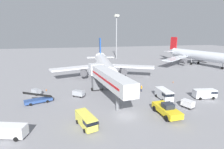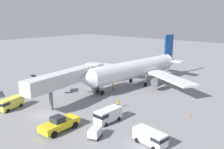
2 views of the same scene
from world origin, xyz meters
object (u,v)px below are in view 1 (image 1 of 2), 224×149
service_van_outer_right (8,130)px  ground_crew_worker_foreground (104,82)px  baggage_cart_mid_left (36,92)px  safety_cone_alpha (173,82)px  service_van_far_right (164,94)px  apron_light_mast (116,28)px  baggage_cart_far_center (188,104)px  ground_crew_worker_midground (141,88)px  belt_loader_truck (38,100)px  service_van_mid_right (205,93)px  pushback_tug (167,110)px  airplane_at_gate (104,65)px  service_van_near_left (86,120)px  airplane_background (196,55)px  jet_bridge (107,77)px  baggage_cart_near_center (79,93)px  safety_cone_bravo (46,90)px

service_van_outer_right → ground_crew_worker_foreground: 29.54m
baggage_cart_mid_left → safety_cone_alpha: bearing=2.8°
service_van_far_right → apron_light_mast: size_ratio=0.22×
baggage_cart_far_center → ground_crew_worker_midground: (-5.33, 11.65, 0.06)m
belt_loader_truck → apron_light_mast: size_ratio=0.25×
baggage_cart_far_center → baggage_cart_mid_left: 35.10m
service_van_mid_right → ground_crew_worker_midground: 14.86m
baggage_cart_far_center → baggage_cart_mid_left: bearing=153.7°
pushback_tug → belt_loader_truck: bearing=153.8°
pushback_tug → belt_loader_truck: belt_loader_truck is taller
airplane_at_gate → service_van_near_left: size_ratio=6.66×
safety_cone_alpha → airplane_background: size_ratio=0.01×
ground_crew_worker_foreground → jet_bridge: bearing=-97.2°
jet_bridge → pushback_tug: (9.23, -10.26, -4.13)m
pushback_tug → airplane_at_gate: bearing=101.9°
service_van_outer_right → apron_light_mast: (35.44, 73.31, 15.77)m
service_van_outer_right → apron_light_mast: bearing=64.2°
apron_light_mast → safety_cone_alpha: bearing=-85.3°
pushback_tug → baggage_cart_near_center: 20.61m
ground_crew_worker_foreground → baggage_cart_mid_left: bearing=-166.9°
airplane_at_gate → service_van_far_right: size_ratio=7.18×
service_van_mid_right → apron_light_mast: apron_light_mast is taller
service_van_mid_right → apron_light_mast: bearing=93.7°
pushback_tug → apron_light_mast: (9.04, 72.20, 15.72)m
jet_bridge → service_van_mid_right: 23.31m
jet_bridge → service_van_outer_right: bearing=-146.5°
service_van_far_right → baggage_cart_mid_left: service_van_far_right is taller
airplane_at_gate → safety_cone_bravo: 20.13m
jet_bridge → ground_crew_worker_foreground: (1.46, 11.56, -4.30)m
pushback_tug → apron_light_mast: size_ratio=0.28×
safety_cone_bravo → service_van_near_left: bearing=-67.8°
belt_loader_truck → ground_crew_worker_foreground: size_ratio=3.26×
baggage_cart_near_center → ground_crew_worker_foreground: 11.13m
service_van_far_right → service_van_near_left: (-18.49, -8.33, -0.08)m
baggage_cart_mid_left → ground_crew_worker_foreground: (17.71, 4.13, 0.22)m
service_van_far_right → safety_cone_alpha: service_van_far_right is taller
airplane_at_gate → safety_cone_bravo: (-17.24, -9.48, -4.26)m
jet_bridge → apron_light_mast: apron_light_mast is taller
airplane_at_gate → ground_crew_worker_midground: airplane_at_gate is taller
safety_cone_alpha → baggage_cart_mid_left: bearing=-177.2°
ground_crew_worker_foreground → apron_light_mast: (16.81, 50.38, 15.90)m
airplane_at_gate → baggage_cart_far_center: 30.38m
airplane_at_gate → baggage_cart_near_center: airplane_at_gate is taller
airplane_at_gate → baggage_cart_far_center: size_ratio=13.60×
safety_cone_bravo → ground_crew_worker_foreground: bearing=5.8°
belt_loader_truck → baggage_cart_mid_left: size_ratio=2.24×
ground_crew_worker_midground → safety_cone_bravo: 24.99m
service_van_outer_right → service_van_near_left: service_van_near_left is taller
airplane_at_gate → baggage_cart_near_center: 18.79m
ground_crew_worker_midground → apron_light_mast: apron_light_mast is taller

